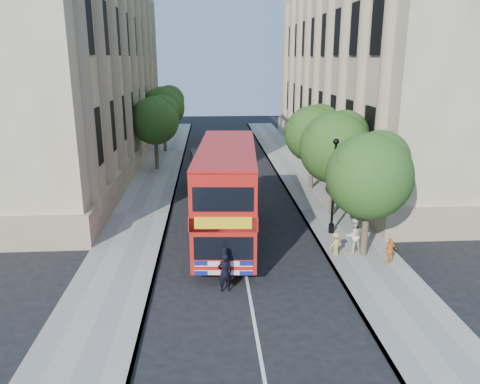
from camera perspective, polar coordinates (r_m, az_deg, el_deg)
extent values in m
plane|color=black|center=(19.79, 1.07, -11.89)|extent=(120.00, 120.00, 0.00)
cube|color=gray|center=(29.82, 10.51, -2.20)|extent=(3.50, 80.00, 0.12)
cube|color=gray|center=(29.23, -11.94, -2.66)|extent=(3.50, 80.00, 0.12)
cube|color=tan|center=(44.15, 17.10, 15.05)|extent=(12.00, 38.00, 18.00)
cube|color=tan|center=(43.19, -21.05, 14.69)|extent=(12.00, 38.00, 18.00)
cylinder|color=#473828|center=(23.06, 14.99, -4.39)|extent=(0.32, 0.32, 2.86)
sphere|color=#294C19|center=(22.31, 15.47, 1.88)|extent=(4.00, 4.00, 4.00)
sphere|color=#294C19|center=(22.73, 16.70, 3.73)|extent=(2.80, 2.80, 2.80)
sphere|color=#294C19|center=(21.75, 14.58, 3.01)|extent=(2.60, 2.60, 2.60)
cylinder|color=#473828|center=(28.49, 11.23, -0.09)|extent=(0.32, 0.32, 2.99)
sphere|color=#294C19|center=(27.87, 11.53, 5.29)|extent=(4.20, 4.20, 4.20)
sphere|color=#294C19|center=(28.30, 12.58, 6.79)|extent=(2.94, 2.94, 2.94)
sphere|color=#294C19|center=(27.36, 10.74, 6.30)|extent=(2.73, 2.73, 2.73)
cylinder|color=#473828|center=(34.13, 8.69, 2.64)|extent=(0.32, 0.32, 2.90)
sphere|color=#294C19|center=(33.63, 8.88, 7.02)|extent=(4.00, 4.00, 4.00)
sphere|color=#294C19|center=(34.05, 9.78, 8.22)|extent=(2.80, 2.80, 2.80)
sphere|color=#294C19|center=(33.15, 8.18, 7.85)|extent=(2.60, 2.60, 2.60)
cylinder|color=#473828|center=(40.42, -10.14, 4.73)|extent=(0.32, 0.32, 2.99)
sphere|color=#294C19|center=(39.98, -10.33, 8.55)|extent=(4.00, 4.00, 4.00)
sphere|color=#294C19|center=(40.24, -9.46, 9.62)|extent=(2.80, 2.80, 2.80)
sphere|color=#294C19|center=(39.68, -11.14, 9.25)|extent=(2.60, 2.60, 2.60)
cylinder|color=#473828|center=(48.24, -9.15, 6.70)|extent=(0.32, 0.32, 3.17)
sphere|color=#294C19|center=(47.86, -9.31, 10.10)|extent=(4.20, 4.20, 4.20)
sphere|color=#294C19|center=(48.14, -8.58, 11.03)|extent=(2.94, 2.94, 2.94)
sphere|color=#294C19|center=(47.56, -9.98, 10.73)|extent=(2.73, 2.73, 2.73)
cylinder|color=black|center=(25.88, 11.06, -4.36)|extent=(0.30, 0.30, 0.50)
cylinder|color=black|center=(25.20, 11.33, 0.44)|extent=(0.14, 0.14, 5.00)
sphere|color=black|center=(24.65, 11.65, 6.04)|extent=(0.32, 0.32, 0.32)
cube|color=#B7120C|center=(24.05, -1.58, 0.19)|extent=(3.52, 10.73, 4.39)
cube|color=black|center=(24.33, -1.56, -2.01)|extent=(3.53, 10.07, 1.00)
cube|color=black|center=(23.76, -1.60, 2.83)|extent=(3.53, 10.07, 1.00)
cube|color=yellow|center=(18.98, -2.07, -3.78)|extent=(2.33, 0.24, 0.50)
cylinder|color=black|center=(21.36, -5.25, -8.09)|extent=(0.39, 1.13, 1.11)
cylinder|color=black|center=(21.27, 1.57, -8.13)|extent=(0.39, 1.13, 1.11)
cylinder|color=black|center=(28.08, -3.89, -2.05)|extent=(0.39, 1.13, 1.11)
cylinder|color=black|center=(28.01, 1.24, -2.06)|extent=(0.39, 1.13, 1.11)
cube|color=black|center=(32.35, -3.93, 1.77)|extent=(2.09, 1.91, 2.03)
cube|color=black|center=(31.50, -3.79, 1.84)|extent=(1.74, 0.27, 0.68)
cube|color=black|center=(34.36, -4.28, 2.95)|extent=(2.22, 3.26, 2.41)
cube|color=black|center=(34.08, -4.15, 0.83)|extent=(2.17, 4.78, 0.24)
cylinder|color=black|center=(32.43, -5.41, 0.10)|extent=(0.29, 0.79, 0.77)
cylinder|color=black|center=(32.59, -2.36, 0.23)|extent=(0.29, 0.79, 0.77)
cylinder|color=black|center=(35.50, -5.78, 1.49)|extent=(0.29, 0.79, 0.77)
cylinder|color=black|center=(35.64, -2.99, 1.61)|extent=(0.29, 0.79, 0.77)
imported|color=black|center=(19.37, -1.87, -9.77)|extent=(0.68, 0.51, 1.66)
imported|color=white|center=(23.36, 13.63, -5.16)|extent=(1.06, 0.97, 1.75)
imported|color=orange|center=(22.71, 17.84, -6.83)|extent=(0.78, 0.53, 1.23)
imported|color=gold|center=(22.95, 11.58, -6.22)|extent=(0.86, 0.74, 1.16)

